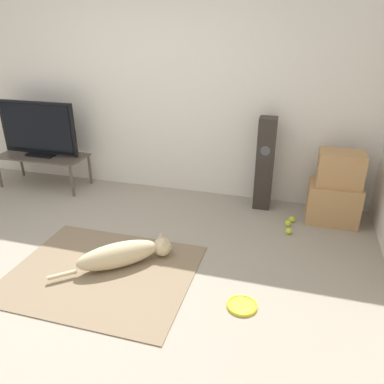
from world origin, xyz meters
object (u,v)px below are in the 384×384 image
object	(u,v)px
cardboard_box_lower	(333,203)
tennis_ball_loose_on_carpet	(292,219)
frisbee	(242,305)
tennis_ball_by_boxes	(289,231)
tennis_ball_near_speaker	(288,223)
dog	(124,254)
floor_speaker	(265,164)
cardboard_box_upper	(340,169)
tv_stand	(43,158)
tv	(38,129)

from	to	relation	value
cardboard_box_lower	tennis_ball_loose_on_carpet	bearing A→B (deg)	-159.50
frisbee	tennis_ball_by_boxes	bearing A→B (deg)	76.46
tennis_ball_near_speaker	tennis_ball_loose_on_carpet	size ratio (longest dim) A/B	1.00
dog	floor_speaker	size ratio (longest dim) A/B	0.82
cardboard_box_upper	tennis_ball_by_boxes	bearing A→B (deg)	-135.56
tv_stand	tennis_ball_loose_on_carpet	size ratio (longest dim) A/B	17.36
tv	tennis_ball_loose_on_carpet	world-z (taller)	tv
cardboard_box_lower	tennis_ball_by_boxes	xyz separation A→B (m)	(-0.43, -0.42, -0.18)
tv	tennis_ball_near_speaker	bearing A→B (deg)	-4.69
tennis_ball_loose_on_carpet	floor_speaker	bearing A→B (deg)	140.41
dog	cardboard_box_upper	distance (m)	2.36
floor_speaker	tv_stand	world-z (taller)	floor_speaker
dog	tv_stand	bearing A→B (deg)	142.26
cardboard_box_lower	tennis_ball_loose_on_carpet	distance (m)	0.47
tv	tennis_ball_loose_on_carpet	distance (m)	3.30
frisbee	floor_speaker	world-z (taller)	floor_speaker
dog	tennis_ball_loose_on_carpet	distance (m)	1.88
tv	frisbee	bearing A→B (deg)	-29.61
cardboard_box_upper	tv_stand	bearing A→B (deg)	-179.83
floor_speaker	tv	world-z (taller)	tv
frisbee	tennis_ball_near_speaker	world-z (taller)	tennis_ball_near_speaker
dog	tennis_ball_near_speaker	size ratio (longest dim) A/B	13.24
floor_speaker	tv	size ratio (longest dim) A/B	1.01
tv_stand	tennis_ball_loose_on_carpet	world-z (taller)	tv_stand
dog	tennis_ball_loose_on_carpet	world-z (taller)	dog
frisbee	cardboard_box_lower	xyz separation A→B (m)	(0.72, 1.64, 0.20)
tennis_ball_by_boxes	cardboard_box_lower	bearing A→B (deg)	44.64
cardboard_box_lower	tennis_ball_by_boxes	size ratio (longest dim) A/B	8.15
frisbee	tv	xyz separation A→B (m)	(-2.90, 1.65, 0.75)
dog	cardboard_box_lower	bearing A→B (deg)	37.39
cardboard_box_upper	tennis_ball_near_speaker	size ratio (longest dim) A/B	6.90
dog	tv	bearing A→B (deg)	142.20
tennis_ball_near_speaker	tennis_ball_loose_on_carpet	bearing A→B (deg)	69.41
cardboard_box_lower	cardboard_box_upper	bearing A→B (deg)	39.01
dog	tv_stand	size ratio (longest dim) A/B	0.76
floor_speaker	dog	bearing A→B (deg)	-124.23
tennis_ball_loose_on_carpet	tv_stand	bearing A→B (deg)	177.23
cardboard_box_upper	tennis_ball_near_speaker	world-z (taller)	cardboard_box_upper
frisbee	tennis_ball_loose_on_carpet	size ratio (longest dim) A/B	3.60
tennis_ball_by_boxes	cardboard_box_upper	bearing A→B (deg)	44.44
tv	tennis_ball_near_speaker	distance (m)	3.27
cardboard_box_upper	tennis_ball_loose_on_carpet	distance (m)	0.73
tv	tennis_ball_near_speaker	world-z (taller)	tv
floor_speaker	tennis_ball_by_boxes	xyz separation A→B (m)	(0.34, -0.57, -0.50)
cardboard_box_lower	tv_stand	size ratio (longest dim) A/B	0.47
tennis_ball_near_speaker	tennis_ball_loose_on_carpet	xyz separation A→B (m)	(0.04, 0.10, 0.00)
tv_stand	tennis_ball_near_speaker	xyz separation A→B (m)	(3.18, -0.26, -0.35)
dog	frisbee	distance (m)	1.13
tv	tennis_ball_near_speaker	xyz separation A→B (m)	(3.18, -0.26, -0.73)
cardboard_box_upper	tv_stand	size ratio (longest dim) A/B	0.40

